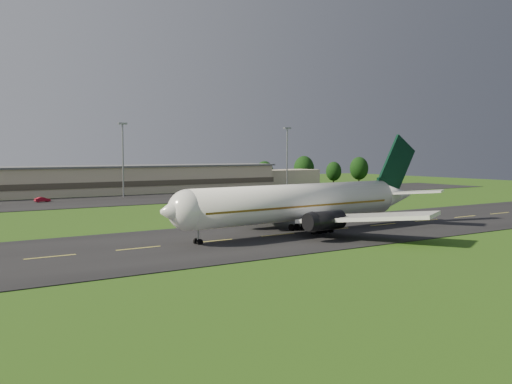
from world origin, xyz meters
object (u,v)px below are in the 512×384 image
light_mast_east (287,151)px  service_vehicle_d (269,190)px  service_vehicle_b (42,200)px  light_mast_centre (123,151)px  service_vehicle_c (224,192)px  airliner (301,203)px  terminal (109,180)px

light_mast_east → service_vehicle_d: bearing=-158.9°
service_vehicle_b → light_mast_centre: bearing=-89.9°
service_vehicle_b → service_vehicle_c: bearing=-101.4°
light_mast_centre → airliner: bearing=-90.5°
airliner → light_mast_centre: light_mast_centre is taller
airliner → service_vehicle_b: airliner is taller
terminal → light_mast_east: 56.67m
airliner → service_vehicle_d: bearing=54.8°
airliner → service_vehicle_b: (-21.09, 77.10, -3.94)m
service_vehicle_b → service_vehicle_c: service_vehicle_c is taller
service_vehicle_c → service_vehicle_d: (17.68, 2.68, 0.03)m
airliner → light_mast_east: 97.78m
light_mast_east → service_vehicle_b: size_ratio=5.43×
airliner → service_vehicle_d: 89.18m
airliner → light_mast_east: size_ratio=2.52×
service_vehicle_c → light_mast_east: bearing=28.0°
light_mast_east → service_vehicle_d: 15.76m
terminal → light_mast_centre: 18.45m
airliner → service_vehicle_d: airliner is taller
airliner → service_vehicle_c: 78.96m
service_vehicle_b → service_vehicle_d: 67.20m
terminal → service_vehicle_b: 30.19m
airliner → service_vehicle_b: bearing=101.3°
terminal → service_vehicle_c: bearing=-40.6°
terminal → light_mast_centre: bearing=-95.0°
light_mast_centre → light_mast_east: bearing=0.0°
service_vehicle_d → light_mast_centre: bearing=125.5°
service_vehicle_c → service_vehicle_b: bearing=-169.2°
terminal → service_vehicle_d: (43.98, -19.89, -3.18)m
airliner → terminal: bearing=84.7°
service_vehicle_c → service_vehicle_d: size_ratio=1.00×
light_mast_centre → service_vehicle_d: size_ratio=4.15×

